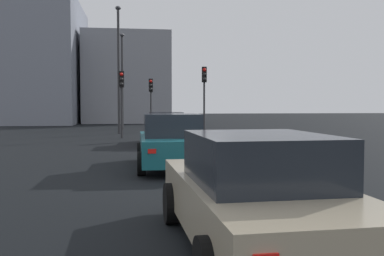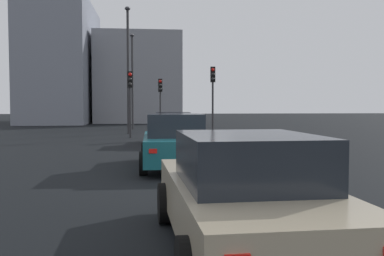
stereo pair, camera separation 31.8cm
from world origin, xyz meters
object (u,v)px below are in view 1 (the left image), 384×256
Objects in this scene: car_beige_third at (255,194)px; traffic_light_near_left at (151,94)px; traffic_light_near_right at (204,87)px; traffic_light_far_left at (121,90)px; car_teal_second at (171,142)px; street_lamp_far at (119,60)px; car_maroon_lead at (166,129)px; street_lamp_kerbside at (122,73)px.

car_beige_third is 24.32m from traffic_light_near_left.
traffic_light_near_left is at bearing -142.47° from traffic_light_near_right.
traffic_light_far_left reaches higher than car_beige_third.
traffic_light_near_left is (24.24, 0.36, 1.90)m from car_beige_third.
street_lamp_far is (15.44, 2.04, 3.97)m from car_teal_second.
car_teal_second is at bearing 179.25° from car_maroon_lead.
car_maroon_lead is 5.60m from traffic_light_near_right.
street_lamp_kerbside is at bearing -1.18° from street_lamp_far.
car_teal_second is 0.54× the size of street_lamp_far.
traffic_light_near_left is 5.56m from traffic_light_far_left.
car_teal_second is 1.19× the size of traffic_light_far_left.
car_maroon_lead is at bearing -2.17° from car_beige_third.
car_beige_third is 1.25× the size of traffic_light_near_left.
traffic_light_near_right reaches higher than car_teal_second.
traffic_light_near_left is 3.30m from street_lamp_far.
car_maroon_lead reaches higher than car_beige_third.
street_lamp_kerbside is at bearing 5.86° from car_teal_second.
car_beige_third is 19.89m from traffic_light_near_right.
car_teal_second is 16.07m from street_lamp_far.
car_teal_second is 0.61× the size of street_lamp_kerbside.
street_lamp_far is (3.23, 5.04, 1.80)m from traffic_light_near_right.
traffic_light_far_left is at bearing 9.06° from car_teal_second.
traffic_light_near_left reaches higher than car_teal_second.
car_teal_second is 12.75m from traffic_light_near_right.
traffic_light_far_left is 4.36m from street_lamp_far.
street_lamp_far is (22.83, 2.47, 4.01)m from car_beige_third.
traffic_light_far_left is (3.84, 2.17, 1.96)m from car_maroon_lead.
street_lamp_kerbside reaches higher than car_beige_third.
street_lamp_kerbside is at bearing 12.85° from car_maroon_lead.
car_maroon_lead is at bearing 3.94° from traffic_light_near_left.
street_lamp_far is (-1.41, 2.11, 2.10)m from traffic_light_near_left.
car_maroon_lead is 0.54× the size of street_lamp_far.
traffic_light_far_left is at bearing 31.76° from car_maroon_lead.
car_beige_third is (-15.15, -0.02, -0.00)m from car_maroon_lead.
street_lamp_kerbside is (3.46, 2.01, 1.63)m from traffic_light_near_left.
car_teal_second is at bearing -174.55° from street_lamp_kerbside.
car_maroon_lead is 13.25m from street_lamp_kerbside.
street_lamp_kerbside reaches higher than car_maroon_lead.
car_beige_third is at bearing -2.16° from traffic_light_near_right.
street_lamp_far reaches higher than car_beige_third.
street_lamp_kerbside reaches higher than car_teal_second.
traffic_light_near_right is 9.58m from street_lamp_kerbside.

